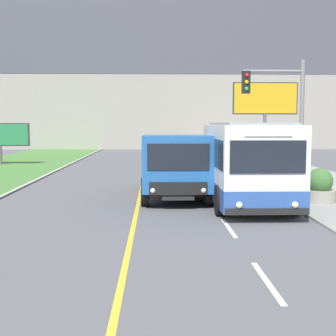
{
  "coord_description": "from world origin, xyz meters",
  "views": [
    {
      "loc": [
        0.63,
        -0.75,
        2.98
      ],
      "look_at": [
        1.1,
        15.89,
        1.4
      ],
      "focal_mm": 50.0,
      "sensor_mm": 36.0,
      "label": 1
    }
  ],
  "objects": [
    {
      "name": "billboard_small",
      "position": [
        -10.6,
        33.45,
        2.12
      ],
      "size": [
        4.26,
        0.24,
        3.03
      ],
      "color": "#59595B",
      "rests_on": "ground_plane"
    },
    {
      "name": "planter_round_third",
      "position": [
        6.72,
        27.18,
        0.57
      ],
      "size": [
        1.06,
        1.06,
        1.12
      ],
      "color": "gray",
      "rests_on": "sidewalk_right"
    },
    {
      "name": "traffic_light_mast",
      "position": [
        5.29,
        16.22,
        3.38
      ],
      "size": [
        2.28,
        0.32,
        5.27
      ],
      "color": "slate",
      "rests_on": "ground_plane"
    },
    {
      "name": "planter_round_far",
      "position": [
        6.69,
        32.62,
        0.59
      ],
      "size": [
        1.16,
        1.16,
        1.18
      ],
      "color": "gray",
      "rests_on": "sidewalk_right"
    },
    {
      "name": "billboard_large",
      "position": [
        8.51,
        32.67,
        4.53
      ],
      "size": [
        4.63,
        0.24,
        5.92
      ],
      "color": "#59595B",
      "rests_on": "ground_plane"
    },
    {
      "name": "apartment_block_background",
      "position": [
        0.0,
        57.97,
        12.46
      ],
      "size": [
        80.0,
        8.04,
        24.91
      ],
      "color": "gray",
      "rests_on": "ground_plane"
    },
    {
      "name": "planter_round_second",
      "position": [
        6.87,
        21.74,
        0.58
      ],
      "size": [
        1.1,
        1.1,
        1.16
      ],
      "color": "gray",
      "rests_on": "sidewalk_right"
    },
    {
      "name": "dump_truck",
      "position": [
        1.43,
        17.23,
        1.28
      ],
      "size": [
        2.6,
        6.79,
        2.56
      ],
      "color": "black",
      "rests_on": "ground_plane"
    },
    {
      "name": "city_bus",
      "position": [
        3.96,
        15.82,
        1.53
      ],
      "size": [
        2.72,
        6.02,
        3.02
      ],
      "color": "white",
      "rests_on": "ground_plane"
    },
    {
      "name": "planter_round_near",
      "position": [
        6.75,
        16.3,
        0.63
      ],
      "size": [
        1.21,
        1.21,
        1.26
      ],
      "color": "gray",
      "rests_on": "sidewalk_right"
    }
  ]
}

